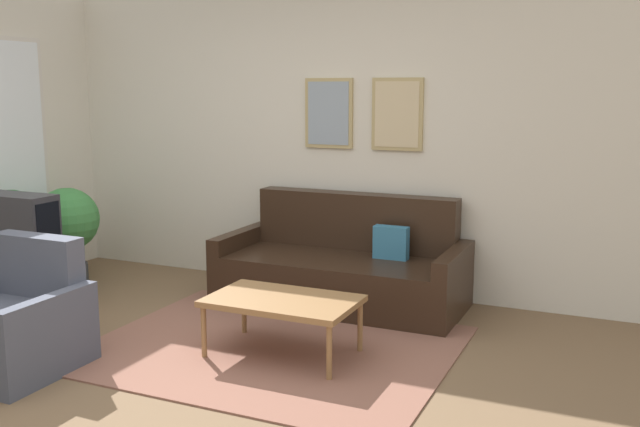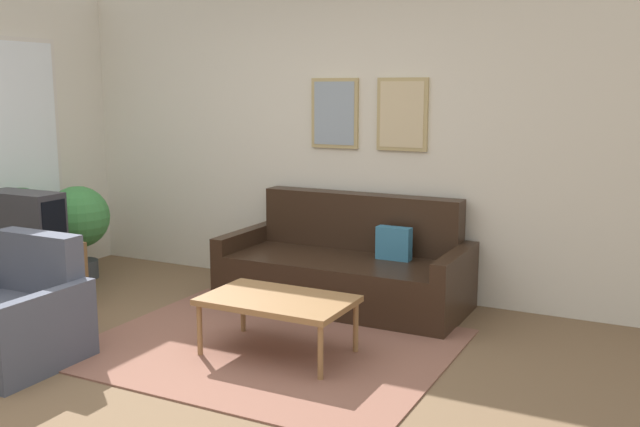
{
  "view_description": "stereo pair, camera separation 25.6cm",
  "coord_description": "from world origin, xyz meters",
  "px_view_note": "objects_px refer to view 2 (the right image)",
  "views": [
    {
      "loc": [
        2.61,
        -3.31,
        1.77
      ],
      "look_at": [
        0.49,
        1.43,
        0.85
      ],
      "focal_mm": 40.0,
      "sensor_mm": 36.0,
      "label": 1
    },
    {
      "loc": [
        2.84,
        -3.2,
        1.77
      ],
      "look_at": [
        0.49,
        1.43,
        0.85
      ],
      "focal_mm": 40.0,
      "sensor_mm": 36.0,
      "label": 2
    }
  ],
  "objects_px": {
    "couch": "(347,269)",
    "tv": "(24,217)",
    "coffee_table": "(278,302)",
    "armchair": "(11,321)",
    "potted_plant_tall": "(20,226)"
  },
  "relations": [
    {
      "from": "coffee_table",
      "to": "tv",
      "type": "distance_m",
      "value": 2.32
    },
    {
      "from": "couch",
      "to": "armchair",
      "type": "bearing_deg",
      "value": -123.25
    },
    {
      "from": "tv",
      "to": "potted_plant_tall",
      "type": "relative_size",
      "value": 0.7
    },
    {
      "from": "potted_plant_tall",
      "to": "coffee_table",
      "type": "bearing_deg",
      "value": -2.96
    },
    {
      "from": "couch",
      "to": "potted_plant_tall",
      "type": "distance_m",
      "value": 2.75
    },
    {
      "from": "couch",
      "to": "coffee_table",
      "type": "height_order",
      "value": "couch"
    },
    {
      "from": "armchair",
      "to": "potted_plant_tall",
      "type": "bearing_deg",
      "value": 145.25
    },
    {
      "from": "coffee_table",
      "to": "tv",
      "type": "height_order",
      "value": "tv"
    },
    {
      "from": "couch",
      "to": "armchair",
      "type": "relative_size",
      "value": 2.37
    },
    {
      "from": "coffee_table",
      "to": "armchair",
      "type": "xyz_separation_m",
      "value": [
        -1.49,
        -0.89,
        -0.09
      ]
    },
    {
      "from": "coffee_table",
      "to": "potted_plant_tall",
      "type": "xyz_separation_m",
      "value": [
        -2.56,
        0.13,
        0.27
      ]
    },
    {
      "from": "couch",
      "to": "tv",
      "type": "xyz_separation_m",
      "value": [
        -2.21,
        -1.31,
        0.46
      ]
    },
    {
      "from": "coffee_table",
      "to": "tv",
      "type": "relative_size",
      "value": 1.46
    },
    {
      "from": "couch",
      "to": "armchair",
      "type": "height_order",
      "value": "couch"
    },
    {
      "from": "couch",
      "to": "coffee_table",
      "type": "bearing_deg",
      "value": -86.35
    }
  ]
}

